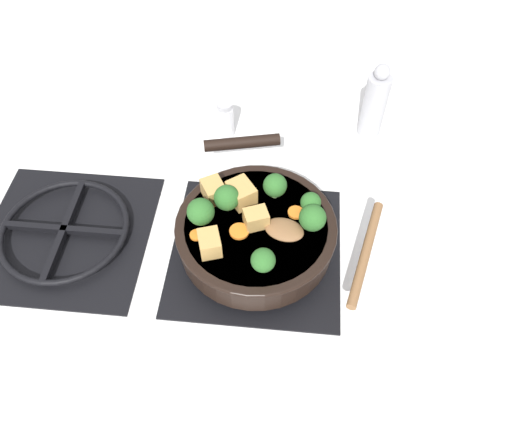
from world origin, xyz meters
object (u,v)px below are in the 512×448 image
salt_shaker (226,119)px  pepper_mill (375,103)px  skillet_pan (256,231)px  wooden_spoon (328,242)px

salt_shaker → pepper_mill: bearing=-82.8°
skillet_pan → salt_shaker: salt_shaker is taller
skillet_pan → pepper_mill: pepper_mill is taller
skillet_pan → wooden_spoon: wooden_spoon is taller
wooden_spoon → salt_shaker: bearing=33.1°
skillet_pan → pepper_mill: (0.34, -0.22, 0.02)m
skillet_pan → salt_shaker: 0.32m
pepper_mill → wooden_spoon: bearing=165.6°
pepper_mill → salt_shaker: 0.32m
pepper_mill → salt_shaker: size_ratio=2.01×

